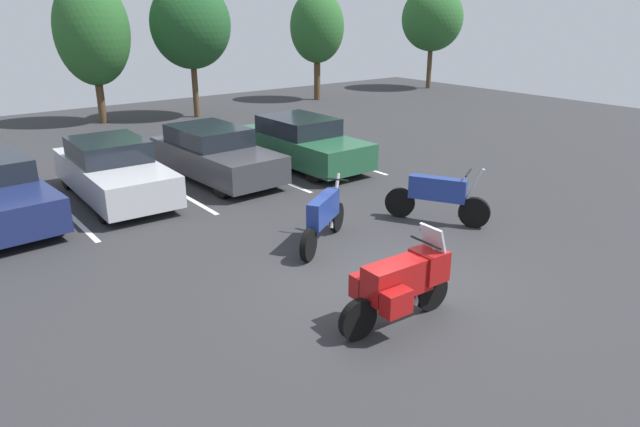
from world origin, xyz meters
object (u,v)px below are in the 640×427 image
at_px(motorcycle_third, 324,216).
at_px(car_charcoal, 215,154).
at_px(motorcycle_second, 438,196).
at_px(car_silver, 113,171).
at_px(motorcycle_touring, 402,282).
at_px(car_green, 302,143).

xyz_separation_m(motorcycle_third, car_charcoal, (0.52, 5.55, 0.10)).
bearing_deg(motorcycle_second, car_silver, 129.66).
distance_m(motorcycle_touring, motorcycle_third, 3.23).
height_order(motorcycle_second, car_charcoal, car_charcoal).
xyz_separation_m(motorcycle_touring, car_charcoal, (1.45, 8.64, 0.02)).
bearing_deg(motorcycle_touring, car_silver, 98.87).
distance_m(motorcycle_touring, motorcycle_second, 4.50).
xyz_separation_m(car_charcoal, car_green, (2.69, -0.37, 0.01)).
distance_m(motorcycle_second, motorcycle_third, 2.82).
xyz_separation_m(motorcycle_second, car_charcoal, (-2.25, 6.08, 0.09)).
relative_size(car_silver, car_charcoal, 1.02).
relative_size(motorcycle_second, car_green, 0.45).
bearing_deg(car_green, car_charcoal, 172.24).
bearing_deg(car_charcoal, motorcycle_third, -95.32).
xyz_separation_m(car_silver, car_green, (5.49, -0.38, 0.01)).
bearing_deg(motorcycle_touring, motorcycle_second, 34.71).
xyz_separation_m(motorcycle_touring, motorcycle_third, (0.93, 3.09, -0.07)).
height_order(motorcycle_second, car_silver, car_silver).
bearing_deg(motorcycle_second, car_green, 85.55).
height_order(motorcycle_touring, car_silver, car_silver).
relative_size(motorcycle_second, motorcycle_third, 1.07).
relative_size(motorcycle_second, car_silver, 0.46).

